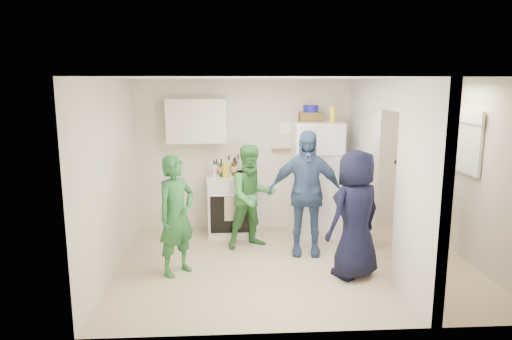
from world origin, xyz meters
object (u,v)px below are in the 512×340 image
Objects in this scene: stove at (233,205)px; fridge at (316,178)px; person_denim at (306,193)px; person_navy at (355,214)px; person_green_left at (176,215)px; person_nook at (413,204)px; wicker_basket at (310,117)px; yellow_cup_stack_top at (333,114)px; person_green_center at (252,197)px; blue_bowl at (311,109)px.

fridge reaches higher than stove.
person_denim is 0.98m from person_navy.
person_green_left is at bearing -36.39° from person_navy.
fridge is 1.17× the size of person_nook.
person_green_left is (-1.98, -1.56, -1.13)m from wicker_basket.
wicker_basket is 1.40m from person_denim.
person_green_left is 0.95× the size of person_navy.
yellow_cup_stack_top is 0.16× the size of person_green_center.
wicker_basket is at bearing 154.89° from yellow_cup_stack_top.
stove is at bearing 178.72° from fridge.
fridge is 1.02× the size of person_denim.
fridge is (1.34, -0.03, 0.43)m from stove.
fridge is 7.35× the size of yellow_cup_stack_top.
wicker_basket reaches higher than person_green_center.
blue_bowl is 0.15× the size of person_navy.
stove is 0.72m from person_green_center.
yellow_cup_stack_top is (1.56, -0.13, 1.47)m from stove.
person_denim is at bearing -123.88° from yellow_cup_stack_top.
wicker_basket is 1.46× the size of blue_bowl.
wicker_basket is at bearing 0.92° from stove.
person_green_center is (-1.28, -0.47, -1.19)m from yellow_cup_stack_top.
stove is 4.10× the size of blue_bowl.
person_nook is (1.24, -1.22, -1.25)m from blue_bowl.
wicker_basket is 2.76m from person_green_left.
person_denim is 1.49m from person_nook.
wicker_basket is at bearing -132.56° from person_nook.
person_navy is at bearing -91.42° from yellow_cup_stack_top.
stove is 3.94× the size of yellow_cup_stack_top.
wicker_basket is 2.07m from person_nook.
person_navy is (0.28, -1.78, -1.22)m from blue_bowl.
yellow_cup_stack_top reaches higher than person_denim.
blue_bowl is at bearing 0.00° from wicker_basket.
person_navy is (0.18, -1.73, -0.10)m from fridge.
person_nook is at bearing -3.83° from person_denim.
blue_bowl reaches higher than person_nook.
blue_bowl reaches higher than stove.
wicker_basket is (-0.10, 0.05, 0.99)m from fridge.
person_nook is at bearing -45.79° from fridge.
person_green_center is (1.01, 0.94, -0.00)m from person_green_left.
blue_bowl is (0.00, 0.00, 0.13)m from wicker_basket.
blue_bowl is at bearing 153.43° from fridge.
person_green_center is (-0.96, -0.62, -1.14)m from wicker_basket.
yellow_cup_stack_top is 1.99m from person_navy.
person_navy is at bearing -52.71° from person_green_left.
blue_bowl reaches higher than fridge.
person_denim is at bearing -98.76° from person_nook.
yellow_cup_stack_top reaches higher than person_nook.
blue_bowl is 0.15× the size of person_green_left.
yellow_cup_stack_top is 0.16× the size of person_green_left.
fridge is 1.00m from wicker_basket.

